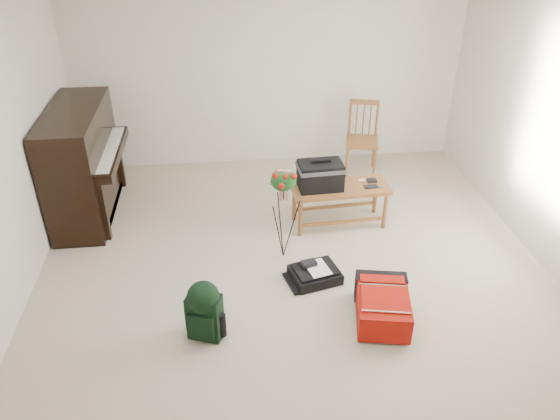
{
  "coord_description": "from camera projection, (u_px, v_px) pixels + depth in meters",
  "views": [
    {
      "loc": [
        -0.61,
        -4.06,
        3.34
      ],
      "look_at": [
        -0.12,
        0.35,
        0.63
      ],
      "focal_mm": 35.0,
      "sensor_mm": 36.0,
      "label": 1
    }
  ],
  "objects": [
    {
      "name": "wall_back",
      "position": [
        268.0,
        70.0,
        6.93
      ],
      "size": [
        5.0,
        0.04,
        2.5
      ],
      "primitive_type": "cube",
      "color": "beige",
      "rests_on": "floor"
    },
    {
      "name": "piano",
      "position": [
        84.0,
        165.0,
        6.08
      ],
      "size": [
        0.71,
        1.5,
        1.25
      ],
      "color": "black",
      "rests_on": "floor"
    },
    {
      "name": "bench",
      "position": [
        327.0,
        179.0,
        5.86
      ],
      "size": [
        1.08,
        0.48,
        0.81
      ],
      "rotation": [
        0.0,
        0.0,
        0.06
      ],
      "color": "#9B5A32",
      "rests_on": "floor"
    },
    {
      "name": "red_suitcase",
      "position": [
        381.0,
        302.0,
        4.8
      ],
      "size": [
        0.56,
        0.73,
        0.28
      ],
      "rotation": [
        0.0,
        0.0,
        -0.19
      ],
      "color": "#B71B07",
      "rests_on": "floor"
    },
    {
      "name": "ceiling",
      "position": [
        301.0,
        14.0,
        3.94
      ],
      "size": [
        5.0,
        5.5,
        0.01
      ],
      "primitive_type": "cube",
      "color": "white",
      "rests_on": "wall_back"
    },
    {
      "name": "green_backpack",
      "position": [
        204.0,
        308.0,
        4.5
      ],
      "size": [
        0.32,
        0.3,
        0.56
      ],
      "rotation": [
        0.0,
        0.0,
        -0.35
      ],
      "color": "black",
      "rests_on": "floor"
    },
    {
      "name": "black_duffel",
      "position": [
        315.0,
        274.0,
        5.27
      ],
      "size": [
        0.52,
        0.46,
        0.19
      ],
      "rotation": [
        0.0,
        0.0,
        0.25
      ],
      "color": "black",
      "rests_on": "floor"
    },
    {
      "name": "floor",
      "position": [
        296.0,
        284.0,
        5.24
      ],
      "size": [
        5.0,
        5.5,
        0.01
      ],
      "primitive_type": "cube",
      "color": "#BAAB96",
      "rests_on": "ground"
    },
    {
      "name": "flower_stand",
      "position": [
        283.0,
        214.0,
        5.38
      ],
      "size": [
        0.4,
        0.4,
        1.03
      ],
      "rotation": [
        0.0,
        0.0,
        -0.27
      ],
      "color": "black",
      "rests_on": "floor"
    },
    {
      "name": "dining_chair",
      "position": [
        362.0,
        139.0,
        7.04
      ],
      "size": [
        0.49,
        0.49,
        0.93
      ],
      "rotation": [
        0.0,
        0.0,
        -0.23
      ],
      "color": "#9B5A32",
      "rests_on": "floor"
    }
  ]
}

